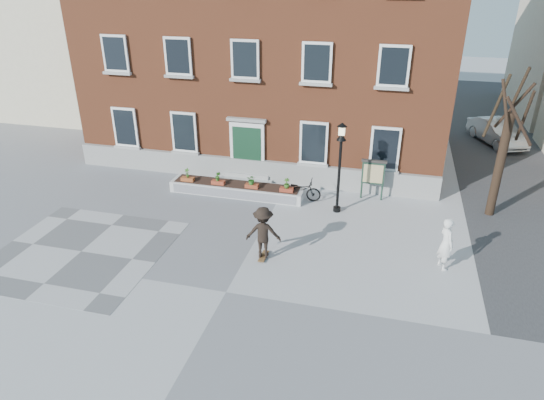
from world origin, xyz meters
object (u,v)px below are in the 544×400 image
(notice_board, at_px, (373,173))
(lamp_post, at_px, (340,156))
(bystander, at_px, (446,244))
(bicycle, at_px, (299,190))
(skateboarder, at_px, (263,233))
(parked_car, at_px, (497,132))

(notice_board, bearing_deg, lamp_post, -129.68)
(bystander, relative_size, notice_board, 1.02)
(bystander, xyz_separation_m, notice_board, (-2.81, 4.99, 0.30))
(bicycle, relative_size, bystander, 1.01)
(bicycle, height_order, lamp_post, lamp_post)
(bystander, bearing_deg, skateboarder, 73.77)
(bicycle, height_order, bystander, bystander)
(bicycle, distance_m, bystander, 7.20)
(bystander, distance_m, lamp_post, 5.58)
(bicycle, bearing_deg, notice_board, -76.14)
(lamp_post, height_order, notice_board, lamp_post)
(parked_car, relative_size, bystander, 2.26)
(lamp_post, bearing_deg, notice_board, 50.32)
(notice_board, distance_m, skateboarder, 6.85)
(parked_car, xyz_separation_m, bystander, (-3.77, -14.57, 0.24))
(lamp_post, bearing_deg, skateboarder, -115.45)
(lamp_post, bearing_deg, bicycle, 158.94)
(bicycle, bearing_deg, lamp_post, -113.62)
(skateboarder, bearing_deg, lamp_post, 64.55)
(notice_board, bearing_deg, bicycle, -163.58)
(parked_car, height_order, bystander, bystander)
(lamp_post, distance_m, notice_board, 2.44)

